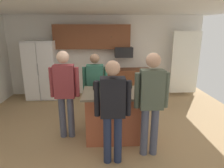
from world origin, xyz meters
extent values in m
plane|color=tan|center=(0.00, 0.00, 0.00)|extent=(7.04, 7.04, 0.00)
plane|color=white|center=(0.00, 0.00, 2.60)|extent=(7.04, 7.04, 0.00)
cube|color=white|center=(0.00, 2.80, 1.30)|extent=(6.40, 0.10, 2.60)
cube|color=white|center=(2.60, 2.40, 1.10)|extent=(0.90, 0.06, 2.00)
cube|color=brown|center=(-0.40, 2.60, 1.92)|extent=(2.40, 0.35, 0.75)
sphere|color=#4C3823|center=(0.20, 2.41, 1.93)|extent=(0.04, 0.04, 0.04)
cube|color=brown|center=(0.60, 2.48, 0.45)|extent=(1.80, 0.60, 0.90)
sphere|color=#4C3823|center=(1.05, 2.17, 0.45)|extent=(0.04, 0.04, 0.04)
cube|color=white|center=(-2.00, 2.40, 0.91)|extent=(0.94, 0.70, 1.82)
cube|color=white|center=(-2.23, 2.03, 0.91)|extent=(0.45, 0.04, 1.74)
cube|color=white|center=(-1.77, 2.03, 0.91)|extent=(0.45, 0.04, 1.74)
cylinder|color=#B2B2B7|center=(-2.00, 2.00, 1.00)|extent=(0.02, 0.02, 0.35)
cube|color=black|center=(0.60, 2.50, 1.45)|extent=(0.56, 0.40, 0.32)
cube|color=#AD5638|center=(0.12, -0.17, 0.47)|extent=(1.02, 0.72, 0.93)
cube|color=#756651|center=(0.12, -0.17, 0.95)|extent=(1.16, 0.86, 0.04)
cylinder|color=#4C5166|center=(0.64, -0.77, 0.44)|extent=(0.13, 0.13, 0.87)
cylinder|color=#4C5166|center=(0.81, -0.77, 0.44)|extent=(0.13, 0.13, 0.87)
cube|color=#4C5647|center=(0.72, -0.77, 1.20)|extent=(0.38, 0.22, 0.65)
sphere|color=tan|center=(0.72, -0.77, 1.67)|extent=(0.24, 0.24, 0.24)
cylinder|color=#4C5647|center=(0.48, -0.77, 1.18)|extent=(0.09, 0.09, 0.59)
cylinder|color=#4C5647|center=(0.96, -0.77, 1.18)|extent=(0.09, 0.09, 0.59)
cylinder|color=#232D4C|center=(-0.33, 0.54, 0.40)|extent=(0.13, 0.13, 0.79)
cylinder|color=#232D4C|center=(-0.16, 0.54, 0.40)|extent=(0.13, 0.13, 0.79)
cube|color=#2D6651|center=(-0.25, 0.54, 1.09)|extent=(0.38, 0.22, 0.59)
sphere|color=#8C664C|center=(-0.25, 0.54, 1.52)|extent=(0.21, 0.21, 0.21)
cylinder|color=#2D6651|center=(-0.49, 0.54, 1.07)|extent=(0.09, 0.09, 0.53)
cylinder|color=#2D6651|center=(-0.01, 0.54, 1.07)|extent=(0.09, 0.09, 0.53)
cylinder|color=#4C5166|center=(-0.89, -0.10, 0.43)|extent=(0.13, 0.13, 0.86)
cylinder|color=#4C5166|center=(-0.72, -0.10, 0.43)|extent=(0.13, 0.13, 0.86)
cube|color=maroon|center=(-0.81, -0.10, 1.18)|extent=(0.38, 0.22, 0.64)
sphere|color=beige|center=(-0.81, -0.10, 1.64)|extent=(0.23, 0.23, 0.23)
cylinder|color=maroon|center=(-1.05, -0.10, 1.16)|extent=(0.09, 0.09, 0.58)
cylinder|color=maroon|center=(-0.57, -0.10, 1.16)|extent=(0.09, 0.09, 0.58)
cylinder|color=#232D4C|center=(-0.01, -0.95, 0.41)|extent=(0.13, 0.13, 0.83)
cylinder|color=#232D4C|center=(0.16, -0.95, 0.41)|extent=(0.13, 0.13, 0.83)
cube|color=black|center=(0.08, -0.95, 1.14)|extent=(0.38, 0.22, 0.62)
sphere|color=tan|center=(0.08, -0.95, 1.59)|extent=(0.22, 0.22, 0.22)
cylinder|color=black|center=(-0.16, -0.95, 1.12)|extent=(0.09, 0.09, 0.56)
cylinder|color=black|center=(0.32, -0.95, 1.12)|extent=(0.09, 0.09, 0.56)
cylinder|color=black|center=(0.12, 0.02, 1.05)|extent=(0.07, 0.07, 0.16)
cylinder|color=white|center=(-0.07, -0.07, 1.02)|extent=(0.09, 0.09, 0.10)
torus|color=white|center=(-0.01, -0.07, 1.03)|extent=(0.06, 0.01, 0.06)
cylinder|color=#4C6B99|center=(0.35, -0.22, 1.02)|extent=(0.09, 0.09, 0.10)
torus|color=#4C6B99|center=(0.41, -0.22, 1.03)|extent=(0.06, 0.01, 0.06)
cylinder|color=black|center=(-0.18, -0.40, 1.04)|extent=(0.07, 0.07, 0.15)
cylinder|color=black|center=(-0.24, 0.00, 1.04)|extent=(0.07, 0.07, 0.14)
cylinder|color=black|center=(0.39, -0.34, 1.04)|extent=(0.08, 0.08, 0.14)
cylinder|color=black|center=(0.50, 0.07, 1.03)|extent=(0.07, 0.07, 0.12)
camera|label=1|loc=(-0.06, -3.75, 2.12)|focal=31.18mm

